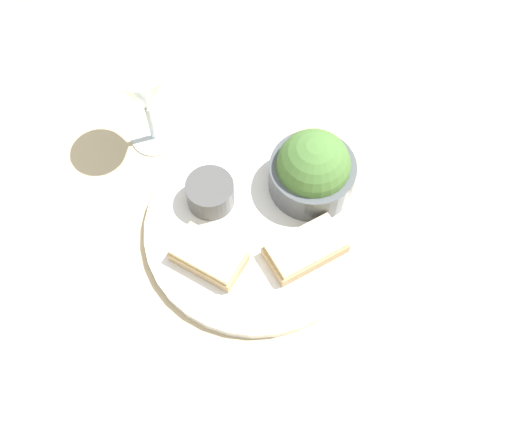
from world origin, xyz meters
TOP-DOWN VIEW (x-y plane):
  - ground_plane at (0.00, 0.00)m, footprint 4.00×4.00m
  - dinner_plate at (0.00, 0.00)m, footprint 0.29×0.29m
  - salad_bowl at (0.08, 0.05)m, footprint 0.11×0.11m
  - sauce_ramekin at (-0.05, 0.05)m, footprint 0.06×0.06m
  - cheese_toast_near at (0.05, -0.05)m, footprint 0.11×0.08m
  - cheese_toast_far at (-0.07, -0.04)m, footprint 0.10×0.10m
  - wine_glass at (-0.12, 0.17)m, footprint 0.08×0.08m

SIDE VIEW (x-z plane):
  - ground_plane at x=0.00m, z-range 0.00..0.00m
  - dinner_plate at x=0.00m, z-range 0.00..0.01m
  - cheese_toast_near at x=0.05m, z-range 0.01..0.04m
  - cheese_toast_far at x=-0.07m, z-range 0.01..0.04m
  - sauce_ramekin at x=-0.05m, z-range 0.02..0.05m
  - salad_bowl at x=0.08m, z-range 0.00..0.10m
  - wine_glass at x=-0.12m, z-range 0.03..0.18m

